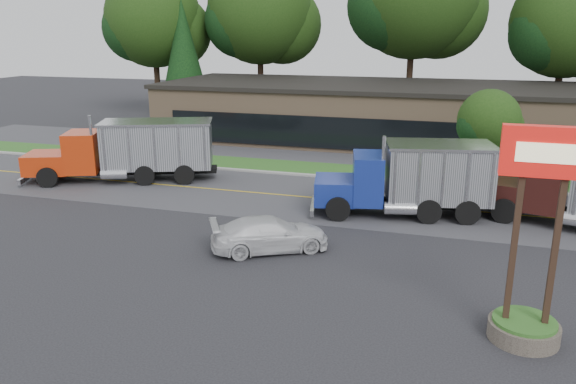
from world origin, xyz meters
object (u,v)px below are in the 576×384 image
at_px(bilo_sign, 531,272).
at_px(dump_truck_blue, 413,177).
at_px(dump_truck_red, 132,149).
at_px(rally_car, 270,234).

height_order(bilo_sign, dump_truck_blue, bilo_sign).
bearing_deg(bilo_sign, dump_truck_red, 148.50).
relative_size(dump_truck_blue, rally_car, 1.81).
height_order(dump_truck_red, rally_car, dump_truck_red).
distance_m(bilo_sign, rally_car, 9.83).
bearing_deg(dump_truck_blue, rally_car, 38.95).
xyz_separation_m(bilo_sign, rally_car, (-8.79, 4.19, -1.36)).
bearing_deg(dump_truck_blue, bilo_sign, 99.33).
bearing_deg(rally_car, dump_truck_red, 24.11).
height_order(dump_truck_red, dump_truck_blue, same).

